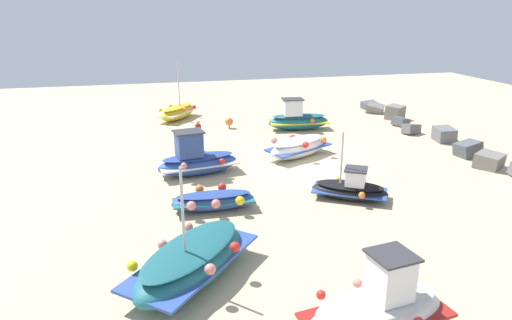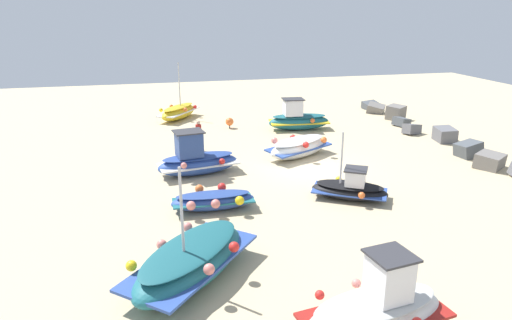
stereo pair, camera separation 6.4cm
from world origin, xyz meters
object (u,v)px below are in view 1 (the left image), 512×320
object	(u,v)px
fishing_boat_1	(298,119)
fishing_boat_6	(197,160)
fishing_boat_3	(378,310)
person_walking	(198,134)
fishing_boat_2	(192,261)
fishing_boat_7	(299,147)
mooring_buoy_0	(229,122)
fishing_boat_5	(178,112)
fishing_boat_4	(350,189)
fishing_boat_0	(213,200)

from	to	relation	value
fishing_boat_1	fishing_boat_6	size ratio (longest dim) A/B	1.00
fishing_boat_3	person_walking	size ratio (longest dim) A/B	2.30
fishing_boat_2	fishing_boat_7	bearing A→B (deg)	8.21
fishing_boat_2	mooring_buoy_0	size ratio (longest dim) A/B	6.78
fishing_boat_5	fishing_boat_7	xyz separation A→B (m)	(10.40, 5.52, 0.02)
fishing_boat_2	mooring_buoy_0	xyz separation A→B (m)	(-17.32, 4.36, -0.16)
fishing_boat_4	person_walking	bearing A→B (deg)	153.43
fishing_boat_5	fishing_boat_2	bearing A→B (deg)	32.09
fishing_boat_6	fishing_boat_0	bearing A→B (deg)	82.60
fishing_boat_0	person_walking	world-z (taller)	person_walking
fishing_boat_1	fishing_boat_2	size ratio (longest dim) A/B	0.86
fishing_boat_1	fishing_boat_3	world-z (taller)	fishing_boat_3
fishing_boat_3	fishing_boat_4	distance (m)	8.45
fishing_boat_2	fishing_boat_3	xyz separation A→B (m)	(3.45, 4.10, 0.05)
fishing_boat_3	fishing_boat_5	world-z (taller)	fishing_boat_5
person_walking	fishing_boat_3	bearing A→B (deg)	-36.00
fishing_boat_1	mooring_buoy_0	world-z (taller)	fishing_boat_1
person_walking	fishing_boat_6	bearing A→B (deg)	-52.56
fishing_boat_1	fishing_boat_2	world-z (taller)	fishing_boat_2
fishing_boat_3	fishing_boat_7	xyz separation A→B (m)	(-13.81, 2.72, -0.10)
fishing_boat_5	person_walking	size ratio (longest dim) A/B	2.34
fishing_boat_0	fishing_boat_4	bearing A→B (deg)	178.63
fishing_boat_6	fishing_boat_4	bearing A→B (deg)	133.19
fishing_boat_0	fishing_boat_7	world-z (taller)	fishing_boat_7
fishing_boat_3	fishing_boat_6	size ratio (longest dim) A/B	0.97
fishing_boat_0	fishing_boat_4	world-z (taller)	fishing_boat_4
fishing_boat_2	person_walking	xyz separation A→B (m)	(-12.71, 1.78, 0.40)
fishing_boat_3	mooring_buoy_0	size ratio (longest dim) A/B	5.64
fishing_boat_5	fishing_boat_7	distance (m)	11.78
mooring_buoy_0	fishing_boat_7	bearing A→B (deg)	19.46
fishing_boat_1	fishing_boat_6	xyz separation A→B (m)	(6.95, -7.40, 0.01)
fishing_boat_1	mooring_buoy_0	bearing A→B (deg)	-13.61
fishing_boat_1	fishing_boat_6	distance (m)	10.15
fishing_boat_7	mooring_buoy_0	bearing A→B (deg)	82.23
fishing_boat_0	fishing_boat_4	distance (m)	5.71
fishing_boat_7	mooring_buoy_0	world-z (taller)	fishing_boat_7
fishing_boat_2	fishing_boat_5	bearing A→B (deg)	37.97
person_walking	mooring_buoy_0	world-z (taller)	person_walking
mooring_buoy_0	fishing_boat_5	bearing A→B (deg)	-138.37
fishing_boat_0	fishing_boat_1	xyz separation A→B (m)	(-11.15, 7.26, 0.32)
fishing_boat_0	fishing_boat_5	distance (m)	16.03
fishing_boat_4	person_walking	size ratio (longest dim) A/B	1.96
fishing_boat_5	fishing_boat_7	bearing A→B (deg)	63.61
fishing_boat_1	fishing_boat_6	world-z (taller)	fishing_boat_6
fishing_boat_3	fishing_boat_5	size ratio (longest dim) A/B	0.98
fishing_boat_4	fishing_boat_7	xyz separation A→B (m)	(-5.90, -0.24, 0.11)
fishing_boat_5	mooring_buoy_0	world-z (taller)	fishing_boat_5
fishing_boat_4	fishing_boat_5	size ratio (longest dim) A/B	0.84
fishing_boat_0	fishing_boat_4	xyz separation A→B (m)	(0.28, 5.70, 0.06)
fishing_boat_1	fishing_boat_7	distance (m)	5.82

